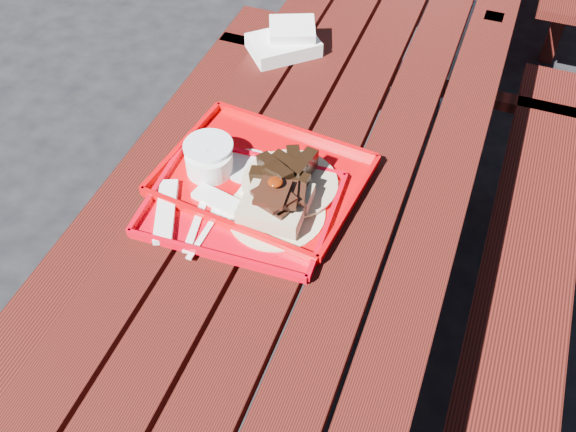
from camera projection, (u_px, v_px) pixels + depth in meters
name	position (u px, v px, depth m)	size (l,w,h in m)	color
ground	(304.00, 348.00, 2.12)	(60.00, 60.00, 0.00)	black
picnic_table_near	(308.00, 241.00, 1.70)	(1.41, 2.40, 0.75)	#49110E
near_tray	(244.00, 193.00, 1.51)	(0.45, 0.37, 0.14)	red
far_tray	(258.00, 174.00, 1.57)	(0.51, 0.42, 0.08)	#CE0107
white_cloth	(286.00, 41.00, 1.93)	(0.24, 0.24, 0.08)	white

